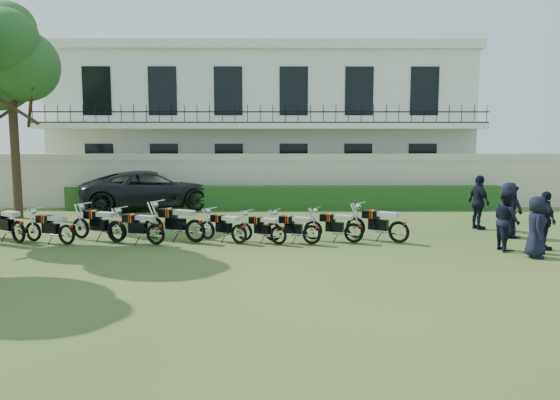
{
  "coord_description": "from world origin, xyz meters",
  "views": [
    {
      "loc": [
        0.7,
        -15.36,
        3.12
      ],
      "look_at": [
        0.82,
        2.0,
        1.03
      ],
      "focal_mm": 35.0,
      "sensor_mm": 36.0,
      "label": 1
    }
  ],
  "objects": [
    {
      "name": "ground",
      "position": [
        0.0,
        0.0,
        0.0
      ],
      "size": [
        100.0,
        100.0,
        0.0
      ],
      "primitive_type": "plane",
      "color": "#2F491D",
      "rests_on": "ground"
    },
    {
      "name": "motorcycle_3",
      "position": [
        -2.71,
        -0.18,
        0.47
      ],
      "size": [
        1.78,
        0.83,
        1.02
      ],
      "rotation": [
        0.0,
        0.0,
        1.21
      ],
      "color": "black",
      "rests_on": "ground"
    },
    {
      "name": "officer_1",
      "position": [
        6.92,
        -0.86,
        0.82
      ],
      "size": [
        0.67,
        0.83,
        1.64
      ],
      "primitive_type": "imported",
      "rotation": [
        0.0,
        0.0,
        1.63
      ],
      "color": "black",
      "rests_on": "ground"
    },
    {
      "name": "perimeter_wall",
      "position": [
        0.0,
        8.0,
        1.17
      ],
      "size": [
        30.0,
        0.35,
        2.3
      ],
      "color": "beige",
      "rests_on": "ground"
    },
    {
      "name": "motorcycle_2",
      "position": [
        -3.92,
        0.13,
        0.5
      ],
      "size": [
        1.83,
        0.98,
        1.08
      ],
      "rotation": [
        0.0,
        0.0,
        1.12
      ],
      "color": "black",
      "rests_on": "ground"
    },
    {
      "name": "officer_0",
      "position": [
        7.3,
        -1.76,
        0.79
      ],
      "size": [
        0.72,
        0.89,
        1.58
      ],
      "primitive_type": "imported",
      "rotation": [
        0.0,
        0.0,
        1.24
      ],
      "color": "black",
      "rests_on": "ground"
    },
    {
      "name": "motorcycle_7",
      "position": [
        1.7,
        -0.15,
        0.44
      ],
      "size": [
        1.65,
        0.82,
        0.96
      ],
      "rotation": [
        0.0,
        0.0,
        1.17
      ],
      "color": "black",
      "rests_on": "ground"
    },
    {
      "name": "hedge",
      "position": [
        1.0,
        7.2,
        0.5
      ],
      "size": [
        18.0,
        0.6,
        1.0
      ],
      "primitive_type": "cube",
      "color": "#1B4E1E",
      "rests_on": "ground"
    },
    {
      "name": "motorcycle_4",
      "position": [
        -1.63,
        0.11,
        0.53
      ],
      "size": [
        1.98,
        1.01,
        1.16
      ],
      "rotation": [
        0.0,
        0.0,
        1.15
      ],
      "color": "black",
      "rests_on": "ground"
    },
    {
      "name": "motorcycle_0",
      "position": [
        -6.68,
        0.06,
        0.52
      ],
      "size": [
        1.76,
        1.23,
        1.12
      ],
      "rotation": [
        0.0,
        0.0,
        0.98
      ],
      "color": "black",
      "rests_on": "ground"
    },
    {
      "name": "officer_3",
      "position": [
        7.77,
        1.03,
        0.84
      ],
      "size": [
        0.61,
        0.87,
        1.69
      ],
      "primitive_type": "imported",
      "rotation": [
        0.0,
        0.0,
        1.48
      ],
      "color": "black",
      "rests_on": "ground"
    },
    {
      "name": "suv",
      "position": [
        -4.57,
        7.51,
        0.8
      ],
      "size": [
        6.34,
        4.41,
        1.61
      ],
      "primitive_type": "imported",
      "rotation": [
        0.0,
        0.0,
        1.9
      ],
      "color": "black",
      "rests_on": "ground"
    },
    {
      "name": "officer_4",
      "position": [
        7.87,
        1.06,
        0.8
      ],
      "size": [
        0.83,
        0.93,
        1.61
      ],
      "primitive_type": "imported",
      "rotation": [
        0.0,
        0.0,
        1.9
      ],
      "color": "black",
      "rests_on": "ground"
    },
    {
      "name": "officer_5",
      "position": [
        7.38,
        2.41,
        0.9
      ],
      "size": [
        0.66,
        1.12,
        1.79
      ],
      "primitive_type": "imported",
      "rotation": [
        0.0,
        0.0,
        1.8
      ],
      "color": "black",
      "rests_on": "ground"
    },
    {
      "name": "motorcycle_8",
      "position": [
        2.93,
        0.06,
        0.45
      ],
      "size": [
        1.71,
        0.83,
        0.98
      ],
      "rotation": [
        0.0,
        0.0,
        1.18
      ],
      "color": "black",
      "rests_on": "ground"
    },
    {
      "name": "building",
      "position": [
        0.0,
        13.96,
        3.71
      ],
      "size": [
        20.4,
        9.6,
        7.4
      ],
      "color": "white",
      "rests_on": "ground"
    },
    {
      "name": "tree_west_near",
      "position": [
        -8.96,
        5.0,
        5.89
      ],
      "size": [
        3.4,
        3.2,
        7.9
      ],
      "color": "#473323",
      "rests_on": "ground"
    },
    {
      "name": "motorcycle_9",
      "position": [
        4.21,
        -0.01,
        0.5
      ],
      "size": [
        1.71,
        1.2,
        1.09
      ],
      "rotation": [
        0.0,
        0.0,
        0.98
      ],
      "color": "black",
      "rests_on": "ground"
    },
    {
      "name": "motorcycle_5",
      "position": [
        -0.36,
        -0.04,
        0.44
      ],
      "size": [
        1.5,
        1.04,
        0.95
      ],
      "rotation": [
        0.0,
        0.0,
        0.98
      ],
      "color": "black",
      "rests_on": "ground"
    },
    {
      "name": "motorcycle_1",
      "position": [
        -5.22,
        -0.16,
        0.46
      ],
      "size": [
        1.72,
        0.84,
        0.99
      ],
      "rotation": [
        0.0,
        0.0,
        1.18
      ],
      "color": "black",
      "rests_on": "ground"
    },
    {
      "name": "motorcycle_6",
      "position": [
        0.76,
        -0.18,
        0.42
      ],
      "size": [
        1.5,
        0.91,
        0.92
      ],
      "rotation": [
        0.0,
        0.0,
        1.05
      ],
      "color": "black",
      "rests_on": "ground"
    },
    {
      "name": "officer_2",
      "position": [
        7.99,
        -0.81,
        0.8
      ],
      "size": [
        0.45,
        0.96,
        1.6
      ],
      "primitive_type": "imported",
      "rotation": [
        0.0,
        0.0,
        1.63
      ],
      "color": "black",
      "rests_on": "ground"
    }
  ]
}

